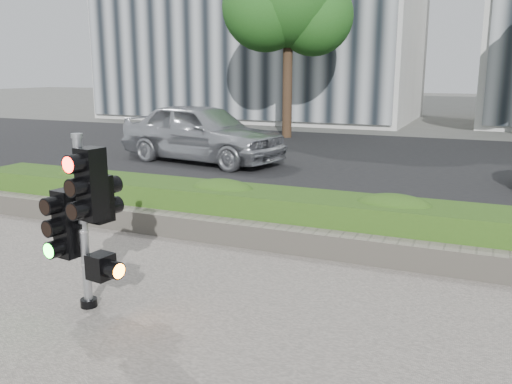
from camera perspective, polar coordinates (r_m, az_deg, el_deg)
ground at (r=6.19m, az=-4.25°, el=-11.51°), size 120.00×120.00×0.00m
road at (r=15.43m, az=13.22°, el=2.95°), size 60.00×13.00×0.02m
curb at (r=8.91m, az=5.17°, el=-3.47°), size 60.00×0.25×0.12m
stone_wall at (r=7.74m, az=2.27°, el=-4.86°), size 12.00×0.32×0.34m
hedge at (r=8.28m, az=3.91°, el=-2.48°), size 12.00×1.00×0.68m
tree_left at (r=20.97m, az=3.45°, el=19.57°), size 4.61×4.03×7.34m
traffic_signal at (r=5.93m, az=-17.44°, el=-2.19°), size 0.67×0.52×1.88m
car_silver at (r=15.20m, az=-5.73°, el=6.27°), size 5.10×2.76×1.65m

